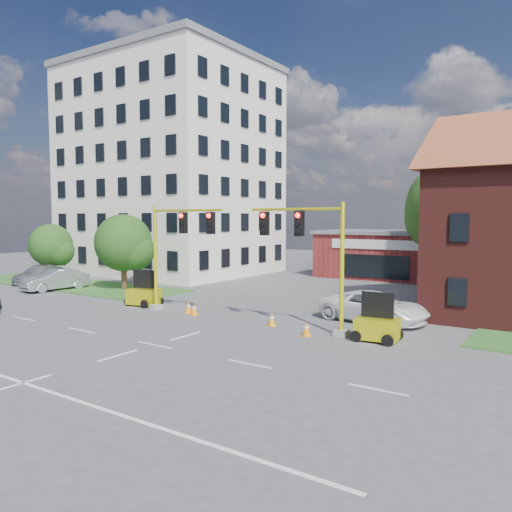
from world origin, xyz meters
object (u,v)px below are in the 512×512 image
at_px(trailer_east, 377,326).
at_px(signal_mast_west, 176,245).
at_px(trailer_west, 144,295).
at_px(pickup_white, 374,307).
at_px(signal_mast_east, 310,251).

bearing_deg(trailer_east, signal_mast_west, 174.49).
bearing_deg(signal_mast_west, trailer_west, 170.39).
bearing_deg(trailer_east, pickup_white, 106.97).
bearing_deg(signal_mast_east, signal_mast_west, 180.00).
xyz_separation_m(signal_mast_west, trailer_west, (-3.28, 0.56, -3.25)).
bearing_deg(signal_mast_east, trailer_east, 1.29).
distance_m(signal_mast_east, trailer_west, 12.43).
relative_size(trailer_east, pickup_white, 0.37).
relative_size(signal_mast_west, signal_mast_east, 1.00).
distance_m(trailer_east, pickup_white, 4.19).
xyz_separation_m(signal_mast_east, trailer_east, (3.34, 0.08, -3.26)).
xyz_separation_m(signal_mast_west, pickup_white, (10.43, 3.93, -3.12)).
distance_m(signal_mast_east, pickup_white, 5.31).
xyz_separation_m(trailer_west, pickup_white, (13.70, 3.38, 0.13)).
relative_size(trailer_west, pickup_white, 0.37).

